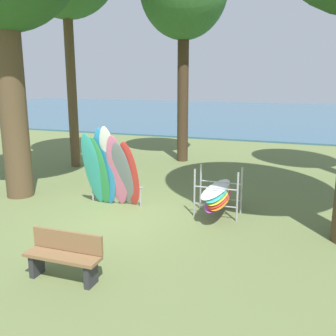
% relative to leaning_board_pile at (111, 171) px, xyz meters
% --- Properties ---
extents(ground_plane, '(80.00, 80.00, 0.00)m').
position_rel_leaning_board_pile_xyz_m(ground_plane, '(0.44, -0.54, -1.03)').
color(ground_plane, olive).
extents(lake_water, '(80.00, 36.00, 0.10)m').
position_rel_leaning_board_pile_xyz_m(lake_water, '(0.44, 30.76, -0.98)').
color(lake_water, '#38607A').
rests_on(lake_water, ground).
extents(leaning_board_pile, '(1.63, 0.86, 2.30)m').
position_rel_leaning_board_pile_xyz_m(leaning_board_pile, '(0.00, 0.00, 0.00)').
color(leaning_board_pile, '#38B2AD').
rests_on(leaning_board_pile, ground).
extents(board_storage_rack, '(1.15, 2.13, 1.25)m').
position_rel_leaning_board_pile_xyz_m(board_storage_rack, '(2.90, 0.39, -0.48)').
color(board_storage_rack, '#9EA0A5').
rests_on(board_storage_rack, ground).
extents(park_bench, '(1.40, 0.42, 0.85)m').
position_rel_leaning_board_pile_xyz_m(park_bench, '(1.10, -3.79, -0.58)').
color(park_bench, '#2D2D33').
rests_on(park_bench, ground).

